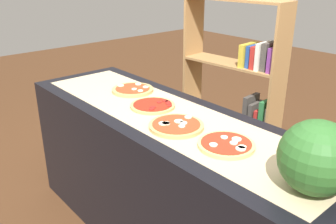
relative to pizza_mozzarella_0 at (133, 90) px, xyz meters
name	(u,v)px	position (x,y,z in m)	size (l,w,h in m)	color
counter	(168,182)	(0.47, -0.09, -0.46)	(2.18, 0.67, 0.89)	black
parchment_paper	(168,115)	(0.47, -0.09, -0.01)	(2.01, 0.49, 0.00)	tan
pizza_mozzarella_0	(133,90)	(0.00, 0.00, 0.00)	(0.28, 0.28, 0.03)	tan
pizza_pepperoni_1	(153,105)	(0.31, -0.08, 0.00)	(0.27, 0.27, 0.02)	tan
pizza_mozzarella_2	(176,125)	(0.62, -0.17, 0.00)	(0.29, 0.29, 0.03)	tan
pizza_mozzarella_3	(226,144)	(0.93, -0.13, 0.00)	(0.27, 0.27, 0.03)	#DBB26B
watermelon	(317,157)	(1.37, -0.16, 0.13)	(0.28, 0.28, 0.28)	#2D6628
bookshelf	(241,102)	(0.26, 0.85, -0.22)	(0.84, 0.29, 1.46)	#A87A47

